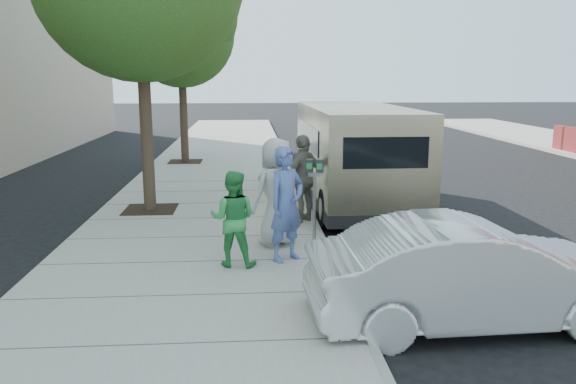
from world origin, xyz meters
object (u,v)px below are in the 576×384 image
object	(u,v)px
parking_meter	(315,182)
person_green_shirt	(233,219)
van	(354,153)
person_gray_shirt	(277,192)
person_officer	(287,204)
person_striped_polo	(304,178)
tree_far	(182,28)
sedan	(473,274)

from	to	relation	value
parking_meter	person_green_shirt	distance (m)	1.99
van	person_gray_shirt	size ratio (longest dim) A/B	3.40
person_officer	person_striped_polo	distance (m)	2.64
person_green_shirt	person_striped_polo	bearing A→B (deg)	-106.87
parking_meter	person_gray_shirt	xyz separation A→B (m)	(-0.72, -0.14, -0.14)
tree_far	person_officer	distance (m)	12.45
person_gray_shirt	tree_far	bearing A→B (deg)	-110.52
parking_meter	person_officer	size ratio (longest dim) A/B	0.81
van	person_officer	distance (m)	5.18
person_striped_polo	tree_far	bearing A→B (deg)	-113.00
sedan	person_officer	world-z (taller)	person_officer
person_officer	person_gray_shirt	size ratio (longest dim) A/B	0.98
van	person_striped_polo	world-z (taller)	van
tree_far	person_gray_shirt	bearing A→B (deg)	-75.26
tree_far	parking_meter	bearing A→B (deg)	-71.47
sedan	van	bearing A→B (deg)	-0.42
parking_meter	van	bearing A→B (deg)	82.99
person_striped_polo	parking_meter	bearing A→B (deg)	47.72
tree_far	van	size ratio (longest dim) A/B	0.96
parking_meter	person_gray_shirt	world-z (taller)	person_gray_shirt
van	person_green_shirt	xyz separation A→B (m)	(-2.92, -4.99, -0.38)
van	person_striped_polo	bearing A→B (deg)	-124.75
tree_far	sedan	bearing A→B (deg)	-69.59
tree_far	person_striped_polo	size ratio (longest dim) A/B	3.46
tree_far	van	xyz separation A→B (m)	(4.93, -6.74, -3.56)
sedan	person_striped_polo	xyz separation A→B (m)	(-1.72, 4.99, 0.38)
sedan	person_striped_polo	distance (m)	5.29
sedan	person_officer	xyz separation A→B (m)	(-2.27, 2.40, 0.42)
person_green_shirt	person_gray_shirt	xyz separation A→B (m)	(0.77, 1.13, 0.20)
person_officer	person_striped_polo	bearing A→B (deg)	39.92
van	person_gray_shirt	xyz separation A→B (m)	(-2.14, -3.86, -0.18)
person_green_shirt	van	bearing A→B (deg)	-110.04
van	sedan	bearing A→B (deg)	-88.66
tree_far	parking_meter	size ratio (longest dim) A/B	4.13
tree_far	van	world-z (taller)	tree_far
van	sedan	xyz separation A→B (m)	(0.24, -7.17, -0.62)
tree_far	parking_meter	distance (m)	11.60
parking_meter	person_green_shirt	world-z (taller)	person_green_shirt
parking_meter	sedan	distance (m)	3.89
tree_far	person_striped_polo	xyz separation A→B (m)	(3.45, -8.93, -3.80)
tree_far	person_striped_polo	distance (m)	10.30
person_gray_shirt	parking_meter	bearing A→B (deg)	156.20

